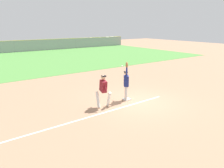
% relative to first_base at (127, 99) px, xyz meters
% --- Properties ---
extents(ground_plane, '(84.67, 84.67, 0.00)m').
position_rel_first_base_xyz_m(ground_plane, '(0.26, -0.62, -0.04)').
color(ground_plane, tan).
extents(outfield_grass, '(42.36, 19.53, 0.01)m').
position_rel_first_base_xyz_m(outfield_grass, '(0.26, 18.07, -0.04)').
color(outfield_grass, '#549342').
rests_on(outfield_grass, ground_plane).
extents(chalk_foul_line, '(12.00, 0.49, 0.01)m').
position_rel_first_base_xyz_m(chalk_foul_line, '(-4.00, -0.90, -0.04)').
color(chalk_foul_line, white).
rests_on(chalk_foul_line, ground_plane).
extents(first_base, '(0.39, 0.39, 0.08)m').
position_rel_first_base_xyz_m(first_base, '(0.00, 0.00, 0.00)').
color(first_base, white).
rests_on(first_base, ground_plane).
extents(fielder, '(0.61, 0.79, 2.28)m').
position_rel_first_base_xyz_m(fielder, '(-0.08, -0.03, 1.08)').
color(fielder, silver).
rests_on(fielder, ground_plane).
extents(runner, '(0.75, 0.84, 1.72)m').
position_rel_first_base_xyz_m(runner, '(-1.72, -0.15, 0.96)').
color(runner, white).
rests_on(runner, ground_plane).
extents(baseball, '(0.07, 0.07, 0.07)m').
position_rel_first_base_xyz_m(baseball, '(-0.38, -0.02, 2.01)').
color(baseball, white).
extents(outfield_fence, '(42.44, 0.08, 1.83)m').
position_rel_first_base_xyz_m(outfield_fence, '(0.26, 27.84, 0.87)').
color(outfield_fence, '#93999E').
rests_on(outfield_fence, ground_plane).
extents(parked_car_white, '(4.49, 2.30, 1.25)m').
position_rel_first_base_xyz_m(parked_car_white, '(-0.03, 31.83, 0.63)').
color(parked_car_white, white).
rests_on(parked_car_white, ground_plane).
extents(parked_car_tan, '(4.56, 2.45, 1.25)m').
position_rel_first_base_xyz_m(parked_car_tan, '(6.75, 31.28, 0.63)').
color(parked_car_tan, tan).
rests_on(parked_car_tan, ground_plane).
extents(parked_car_black, '(4.45, 2.22, 1.25)m').
position_rel_first_base_xyz_m(parked_car_black, '(12.39, 31.28, 0.63)').
color(parked_car_black, black).
rests_on(parked_car_black, ground_plane).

